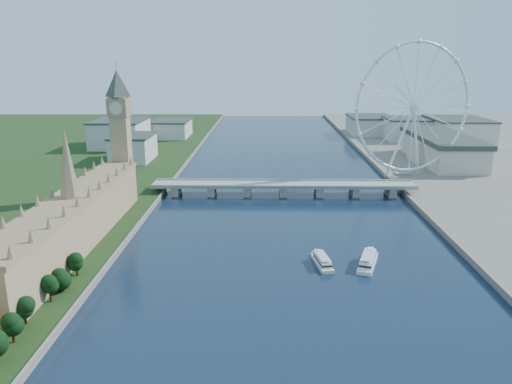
{
  "coord_description": "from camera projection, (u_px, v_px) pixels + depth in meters",
  "views": [
    {
      "loc": [
        -14.39,
        -106.62,
        111.23
      ],
      "look_at": [
        -20.97,
        210.0,
        26.32
      ],
      "focal_mm": 35.0,
      "sensor_mm": 36.0,
      "label": 1
    }
  ],
  "objects": [
    {
      "name": "parliament_range",
      "position": [
        73.0,
        221.0,
        293.43
      ],
      "size": [
        24.0,
        200.0,
        70.0
      ],
      "color": "tan",
      "rests_on": "ground"
    },
    {
      "name": "big_ben",
      "position": [
        120.0,
        118.0,
        385.26
      ],
      "size": [
        20.02,
        20.02,
        110.0
      ],
      "color": "tan",
      "rests_on": "ground"
    },
    {
      "name": "westminster_bridge",
      "position": [
        283.0,
        187.0,
        419.46
      ],
      "size": [
        220.0,
        22.0,
        9.5
      ],
      "color": "gray",
      "rests_on": "ground"
    },
    {
      "name": "london_eye",
      "position": [
        414.0,
        108.0,
        454.47
      ],
      "size": [
        113.6,
        39.12,
        124.3
      ],
      "color": "silver",
      "rests_on": "ground"
    },
    {
      "name": "county_hall",
      "position": [
        440.0,
        164.0,
        543.2
      ],
      "size": [
        54.0,
        144.0,
        35.0
      ],
      "primitive_type": null,
      "color": "beige",
      "rests_on": "ground"
    },
    {
      "name": "city_skyline",
      "position": [
        306.0,
        131.0,
        667.15
      ],
      "size": [
        505.0,
        280.0,
        32.0
      ],
      "color": "beige",
      "rests_on": "ground"
    },
    {
      "name": "tour_boat_near",
      "position": [
        322.0,
        265.0,
        277.56
      ],
      "size": [
        11.59,
        28.45,
        6.09
      ],
      "primitive_type": null,
      "rotation": [
        0.0,
        0.0,
        0.17
      ],
      "color": "silver",
      "rests_on": "ground"
    },
    {
      "name": "tour_boat_far",
      "position": [
        368.0,
        265.0,
        277.02
      ],
      "size": [
        18.14,
        32.95,
        7.1
      ],
      "primitive_type": null,
      "rotation": [
        0.0,
        0.0,
        -0.33
      ],
      "color": "silver",
      "rests_on": "ground"
    }
  ]
}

